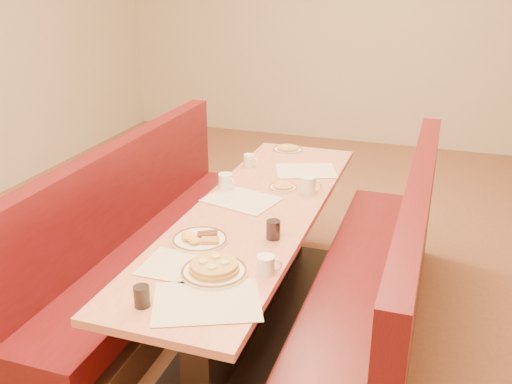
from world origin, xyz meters
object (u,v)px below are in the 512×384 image
(booth_left, at_px, (146,251))
(soda_tumbler_near, at_px, (142,296))
(diner_table, at_px, (255,267))
(coffee_mug_a, at_px, (266,265))
(pancake_plate, at_px, (214,270))
(soda_tumbler_mid, at_px, (273,230))
(eggs_plate, at_px, (199,239))
(coffee_mug_b, at_px, (226,181))
(coffee_mug_d, at_px, (249,160))
(coffee_mug_c, at_px, (309,184))
(booth_right, at_px, (378,290))

(booth_left, xyz_separation_m, soda_tumbler_near, (0.61, -1.08, 0.43))
(diner_table, height_order, coffee_mug_a, coffee_mug_a)
(pancake_plate, xyz_separation_m, coffee_mug_a, (0.22, 0.08, 0.02))
(pancake_plate, relative_size, soda_tumbler_mid, 3.07)
(eggs_plate, xyz_separation_m, soda_tumbler_mid, (0.34, 0.16, 0.03))
(eggs_plate, height_order, coffee_mug_b, coffee_mug_b)
(eggs_plate, bearing_deg, coffee_mug_d, 96.89)
(booth_left, xyz_separation_m, coffee_mug_a, (1.02, -0.66, 0.43))
(soda_tumbler_near, bearing_deg, coffee_mug_d, 95.01)
(soda_tumbler_near, bearing_deg, coffee_mug_a, 45.88)
(booth_left, bearing_deg, coffee_mug_b, 29.42)
(coffee_mug_c, bearing_deg, soda_tumbler_near, -109.79)
(diner_table, relative_size, eggs_plate, 8.76)
(booth_right, bearing_deg, pancake_plate, -132.14)
(diner_table, xyz_separation_m, coffee_mug_d, (-0.28, 0.70, 0.42))
(eggs_plate, distance_m, coffee_mug_c, 0.91)
(diner_table, relative_size, soda_tumbler_mid, 24.91)
(booth_right, distance_m, coffee_mug_a, 0.91)
(coffee_mug_d, bearing_deg, soda_tumbler_mid, -53.64)
(coffee_mug_b, bearing_deg, booth_left, -125.61)
(coffee_mug_b, xyz_separation_m, soda_tumbler_mid, (0.49, -0.57, 0.00))
(pancake_plate, distance_m, coffee_mug_c, 1.11)
(coffee_mug_c, relative_size, coffee_mug_d, 1.24)
(eggs_plate, xyz_separation_m, coffee_mug_a, (0.42, -0.19, 0.03))
(eggs_plate, distance_m, coffee_mug_d, 1.18)
(booth_left, distance_m, coffee_mug_b, 0.68)
(eggs_plate, relative_size, soda_tumbler_near, 3.08)
(diner_table, bearing_deg, coffee_mug_c, 57.20)
(coffee_mug_a, bearing_deg, booth_right, 36.97)
(diner_table, bearing_deg, booth_left, 180.00)
(soda_tumbler_near, bearing_deg, pancake_plate, 61.42)
(coffee_mug_a, distance_m, coffee_mug_b, 1.07)
(booth_left, bearing_deg, coffee_mug_a, -32.98)
(pancake_plate, height_order, coffee_mug_c, coffee_mug_c)
(booth_left, distance_m, coffee_mug_a, 1.29)
(pancake_plate, xyz_separation_m, coffee_mug_b, (-0.34, 1.00, 0.03))
(coffee_mug_b, relative_size, coffee_mug_c, 0.89)
(eggs_plate, xyz_separation_m, coffee_mug_b, (-0.14, 0.73, 0.03))
(booth_right, relative_size, soda_tumbler_near, 26.95)
(booth_left, distance_m, soda_tumbler_mid, 1.08)
(eggs_plate, relative_size, soda_tumbler_mid, 2.84)
(pancake_plate, bearing_deg, soda_tumbler_near, -118.58)
(eggs_plate, bearing_deg, coffee_mug_a, -24.06)
(coffee_mug_c, height_order, coffee_mug_d, coffee_mug_c)
(coffee_mug_a, distance_m, soda_tumbler_mid, 0.35)
(coffee_mug_d, bearing_deg, eggs_plate, -72.35)
(pancake_plate, distance_m, eggs_plate, 0.33)
(booth_right, relative_size, pancake_plate, 8.12)
(eggs_plate, xyz_separation_m, coffee_mug_d, (-0.14, 1.17, 0.03))
(booth_left, distance_m, coffee_mug_d, 0.94)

